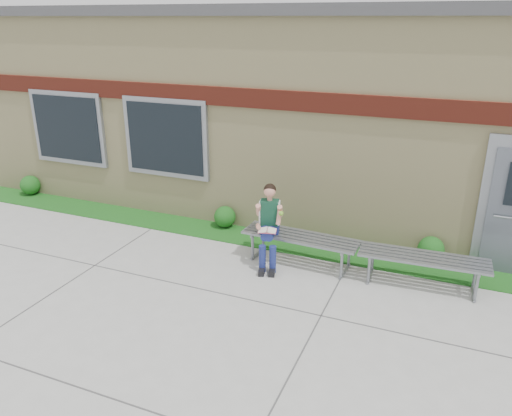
% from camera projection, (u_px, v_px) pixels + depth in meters
% --- Properties ---
extents(ground, '(80.00, 80.00, 0.00)m').
position_uv_depth(ground, '(243.00, 319.00, 7.03)').
color(ground, '#9E9E99').
rests_on(ground, ground).
extents(grass_strip, '(16.00, 0.80, 0.02)m').
position_uv_depth(grass_strip, '(300.00, 245.00, 9.27)').
color(grass_strip, '#155217').
rests_on(grass_strip, ground).
extents(school_building, '(16.20, 6.22, 4.20)m').
position_uv_depth(school_building, '(348.00, 105.00, 11.44)').
color(school_building, beige).
rests_on(school_building, ground).
extents(bench_left, '(2.02, 0.66, 0.52)m').
position_uv_depth(bench_left, '(300.00, 242.00, 8.48)').
color(bench_left, gray).
rests_on(bench_left, ground).
extents(bench_right, '(1.99, 0.63, 0.51)m').
position_uv_depth(bench_right, '(423.00, 263.00, 7.77)').
color(bench_right, gray).
rests_on(bench_right, ground).
extents(girl, '(0.55, 0.83, 1.40)m').
position_uv_depth(girl, '(269.00, 223.00, 8.36)').
color(girl, navy).
rests_on(girl, ground).
extents(shrub_west, '(0.46, 0.46, 0.46)m').
position_uv_depth(shrub_west, '(30.00, 185.00, 11.84)').
color(shrub_west, '#155217').
rests_on(shrub_west, grass_strip).
extents(shrub_mid, '(0.43, 0.43, 0.43)m').
position_uv_depth(shrub_mid, '(225.00, 217.00, 10.00)').
color(shrub_mid, '#155217').
rests_on(shrub_mid, grass_strip).
extents(shrub_east, '(0.45, 0.45, 0.45)m').
position_uv_depth(shrub_east, '(431.00, 249.00, 8.58)').
color(shrub_east, '#155217').
rests_on(shrub_east, grass_strip).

